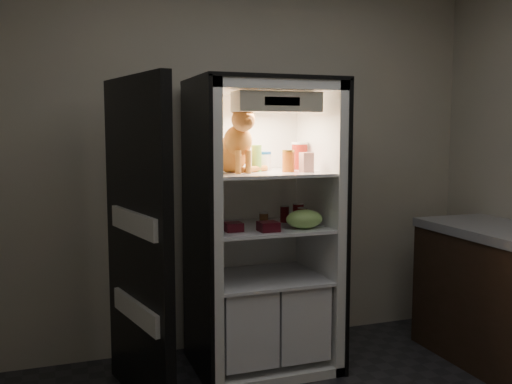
% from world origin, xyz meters
% --- Properties ---
extents(room_shell, '(3.60, 3.60, 3.60)m').
position_xyz_m(room_shell, '(0.00, 0.00, 1.62)').
color(room_shell, white).
rests_on(room_shell, floor).
extents(refrigerator, '(0.90, 0.72, 1.88)m').
position_xyz_m(refrigerator, '(0.00, 1.38, 0.79)').
color(refrigerator, white).
rests_on(refrigerator, floor).
extents(fridge_door, '(0.25, 0.86, 1.85)m').
position_xyz_m(fridge_door, '(-0.83, 1.12, 0.91)').
color(fridge_door, black).
rests_on(fridge_door, floor).
extents(tabby_cat, '(0.38, 0.42, 0.43)m').
position_xyz_m(tabby_cat, '(-0.20, 1.33, 1.45)').
color(tabby_cat, '#C75F19').
rests_on(tabby_cat, refrigerator).
extents(parmesan_shaker, '(0.07, 0.07, 0.17)m').
position_xyz_m(parmesan_shaker, '(-0.04, 1.35, 1.37)').
color(parmesan_shaker, '#258936').
rests_on(parmesan_shaker, refrigerator).
extents(mayo_tub, '(0.09, 0.09, 0.12)m').
position_xyz_m(mayo_tub, '(0.04, 1.42, 1.35)').
color(mayo_tub, white).
rests_on(mayo_tub, refrigerator).
extents(salsa_jar, '(0.08, 0.08, 0.14)m').
position_xyz_m(salsa_jar, '(0.14, 1.25, 1.36)').
color(salsa_jar, '#9B0E0E').
rests_on(salsa_jar, refrigerator).
extents(pepper_jar, '(0.11, 0.11, 0.18)m').
position_xyz_m(pepper_jar, '(0.30, 1.44, 1.38)').
color(pepper_jar, '#A51B16').
rests_on(pepper_jar, refrigerator).
extents(cream_carton, '(0.07, 0.07, 0.12)m').
position_xyz_m(cream_carton, '(0.24, 1.21, 1.35)').
color(cream_carton, white).
rests_on(cream_carton, refrigerator).
extents(soda_can_a, '(0.06, 0.06, 0.11)m').
position_xyz_m(soda_can_a, '(0.18, 1.42, 0.99)').
color(soda_can_a, black).
rests_on(soda_can_a, refrigerator).
extents(soda_can_b, '(0.07, 0.07, 0.14)m').
position_xyz_m(soda_can_b, '(0.24, 1.32, 1.01)').
color(soda_can_b, black).
rests_on(soda_can_b, refrigerator).
extents(soda_can_c, '(0.06, 0.06, 0.12)m').
position_xyz_m(soda_can_c, '(0.24, 1.25, 1.00)').
color(soda_can_c, black).
rests_on(soda_can_c, refrigerator).
extents(condiment_jar, '(0.06, 0.06, 0.08)m').
position_xyz_m(condiment_jar, '(0.02, 1.37, 0.98)').
color(condiment_jar, '#553218').
rests_on(condiment_jar, refrigerator).
extents(grape_bag, '(0.24, 0.17, 0.12)m').
position_xyz_m(grape_bag, '(0.21, 1.15, 1.00)').
color(grape_bag, '#7FB253').
rests_on(grape_bag, refrigerator).
extents(berry_box_left, '(0.11, 0.11, 0.05)m').
position_xyz_m(berry_box_left, '(-0.24, 1.21, 0.97)').
color(berry_box_left, '#440B11').
rests_on(berry_box_left, refrigerator).
extents(berry_box_right, '(0.12, 0.12, 0.06)m').
position_xyz_m(berry_box_right, '(-0.04, 1.13, 0.97)').
color(berry_box_right, '#440B11').
rests_on(berry_box_right, refrigerator).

